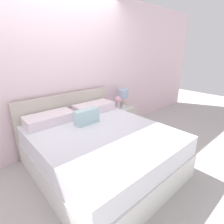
% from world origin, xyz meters
% --- Properties ---
extents(ground_plane, '(12.00, 12.00, 0.00)m').
position_xyz_m(ground_plane, '(0.00, 0.00, 0.00)').
color(ground_plane, '#BCB7B2').
extents(wall_back, '(8.00, 0.06, 2.60)m').
position_xyz_m(wall_back, '(0.00, 0.07, 1.30)').
color(wall_back, silver).
rests_on(wall_back, ground_plane).
extents(bed, '(1.72, 1.94, 0.96)m').
position_xyz_m(bed, '(0.00, -0.91, 0.33)').
color(bed, white).
rests_on(bed, ground_plane).
extents(nightstand, '(0.46, 0.41, 0.51)m').
position_xyz_m(nightstand, '(1.18, -0.21, 0.26)').
color(nightstand, silver).
rests_on(nightstand, ground_plane).
extents(table_lamp, '(0.20, 0.20, 0.36)m').
position_xyz_m(table_lamp, '(1.24, -0.16, 0.77)').
color(table_lamp, beige).
rests_on(table_lamp, nightstand).
extents(flower_vase, '(0.13, 0.13, 0.26)m').
position_xyz_m(flower_vase, '(1.04, -0.22, 0.68)').
color(flower_vase, silver).
rests_on(flower_vase, nightstand).
extents(teacup, '(0.13, 0.13, 0.06)m').
position_xyz_m(teacup, '(1.14, -0.28, 0.54)').
color(teacup, white).
rests_on(teacup, nightstand).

